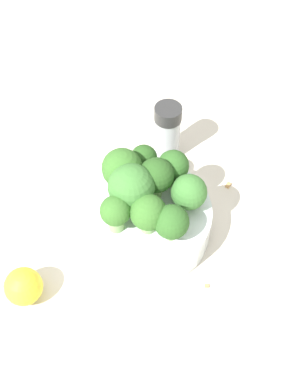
# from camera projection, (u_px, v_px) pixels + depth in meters

# --- Properties ---
(ground_plane) EXTENTS (3.00, 3.00, 0.00)m
(ground_plane) POSITION_uv_depth(u_px,v_px,m) (144.00, 230.00, 0.65)
(ground_plane) COLOR beige
(bowl) EXTENTS (0.16, 0.16, 0.04)m
(bowl) POSITION_uv_depth(u_px,v_px,m) (144.00, 220.00, 0.63)
(bowl) COLOR silver
(bowl) RESTS_ON ground_plane
(broccoli_floret_0) EXTENTS (0.04, 0.04, 0.05)m
(broccoli_floret_0) POSITION_uv_depth(u_px,v_px,m) (173.00, 167.00, 0.61)
(broccoli_floret_0) COLOR #7A9E5B
(broccoli_floret_0) RESTS_ON bowl
(broccoli_floret_1) EXTENTS (0.05, 0.05, 0.06)m
(broccoli_floret_1) POSITION_uv_depth(u_px,v_px,m) (131.00, 187.00, 0.58)
(broccoli_floret_1) COLOR #8EB770
(broccoli_floret_1) RESTS_ON bowl
(broccoli_floret_2) EXTENTS (0.05, 0.05, 0.06)m
(broccoli_floret_2) POSITION_uv_depth(u_px,v_px,m) (123.00, 168.00, 0.60)
(broccoli_floret_2) COLOR #8EB770
(broccoli_floret_2) RESTS_ON bowl
(broccoli_floret_3) EXTENTS (0.04, 0.04, 0.05)m
(broccoli_floret_3) POSITION_uv_depth(u_px,v_px,m) (148.00, 213.00, 0.57)
(broccoli_floret_3) COLOR #8EB770
(broccoli_floret_3) RESTS_ON bowl
(broccoli_floret_4) EXTENTS (0.04, 0.04, 0.06)m
(broccoli_floret_4) POSITION_uv_depth(u_px,v_px,m) (156.00, 176.00, 0.60)
(broccoli_floret_4) COLOR #84AD66
(broccoli_floret_4) RESTS_ON bowl
(broccoli_floret_5) EXTENTS (0.04, 0.04, 0.05)m
(broccoli_floret_5) POSITION_uv_depth(u_px,v_px,m) (175.00, 220.00, 0.57)
(broccoli_floret_5) COLOR #84AD66
(broccoli_floret_5) RESTS_ON bowl
(broccoli_floret_6) EXTENTS (0.03, 0.03, 0.05)m
(broccoli_floret_6) POSITION_uv_depth(u_px,v_px,m) (115.00, 212.00, 0.57)
(broccoli_floret_6) COLOR #84AD66
(broccoli_floret_6) RESTS_ON bowl
(broccoli_floret_7) EXTENTS (0.04, 0.04, 0.05)m
(broccoli_floret_7) POSITION_uv_depth(u_px,v_px,m) (189.00, 192.00, 0.60)
(broccoli_floret_7) COLOR #8EB770
(broccoli_floret_7) RESTS_ON bowl
(broccoli_floret_8) EXTENTS (0.03, 0.03, 0.04)m
(broccoli_floret_8) POSITION_uv_depth(u_px,v_px,m) (144.00, 159.00, 0.63)
(broccoli_floret_8) COLOR #84AD66
(broccoli_floret_8) RESTS_ON bowl
(pepper_shaker) EXTENTS (0.03, 0.03, 0.08)m
(pepper_shaker) POSITION_uv_depth(u_px,v_px,m) (167.00, 132.00, 0.69)
(pepper_shaker) COLOR #B2B7BC
(pepper_shaker) RESTS_ON ground_plane
(lemon_wedge) EXTENTS (0.04, 0.04, 0.04)m
(lemon_wedge) POSITION_uv_depth(u_px,v_px,m) (24.00, 286.00, 0.58)
(lemon_wedge) COLOR yellow
(lemon_wedge) RESTS_ON ground_plane
(almond_crumb_0) EXTENTS (0.01, 0.01, 0.01)m
(almond_crumb_0) POSITION_uv_depth(u_px,v_px,m) (207.00, 285.00, 0.60)
(almond_crumb_0) COLOR #AD7F4C
(almond_crumb_0) RESTS_ON ground_plane
(almond_crumb_1) EXTENTS (0.01, 0.01, 0.01)m
(almond_crumb_1) POSITION_uv_depth(u_px,v_px,m) (228.00, 184.00, 0.69)
(almond_crumb_1) COLOR #AD7F4C
(almond_crumb_1) RESTS_ON ground_plane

